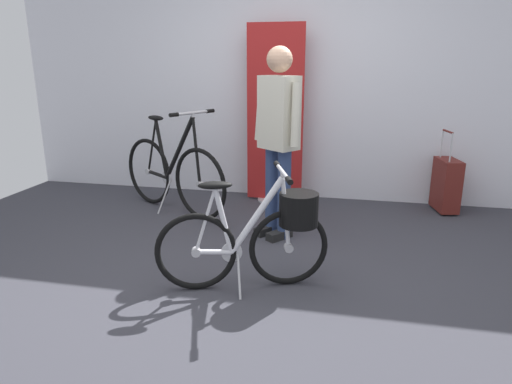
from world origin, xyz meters
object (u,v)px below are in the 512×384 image
floor_banner_stand (275,124)px  folding_bike_foreground (262,232)px  display_bike_left (173,174)px  visitor_near_wall (278,133)px  rolling_suitcase (446,184)px

floor_banner_stand → folding_bike_foreground: size_ratio=1.68×
floor_banner_stand → display_bike_left: bearing=-148.6°
floor_banner_stand → visitor_near_wall: (0.21, -1.03, 0.07)m
folding_bike_foreground → display_bike_left: size_ratio=0.83×
floor_banner_stand → folding_bike_foreground: (0.26, -1.99, -0.45)m
visitor_near_wall → display_bike_left: bearing=158.4°
floor_banner_stand → display_bike_left: floor_banner_stand is taller
display_bike_left → visitor_near_wall: 1.34m
floor_banner_stand → visitor_near_wall: size_ratio=1.16×
visitor_near_wall → rolling_suitcase: visitor_near_wall is taller
floor_banner_stand → visitor_near_wall: floor_banner_stand is taller
visitor_near_wall → folding_bike_foreground: bearing=-86.7°
rolling_suitcase → visitor_near_wall: bearing=-146.9°
folding_bike_foreground → visitor_near_wall: size_ratio=0.69×
rolling_suitcase → floor_banner_stand: bearing=179.5°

